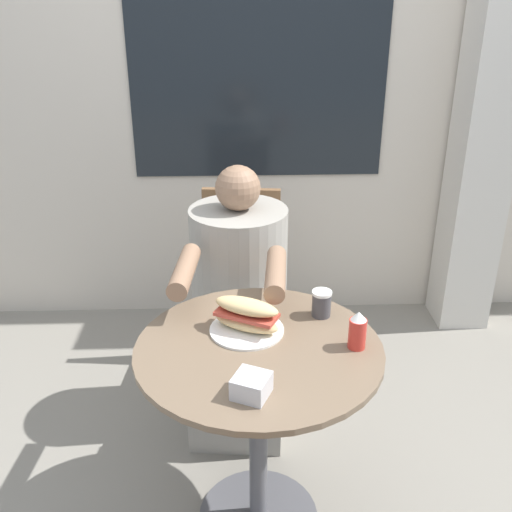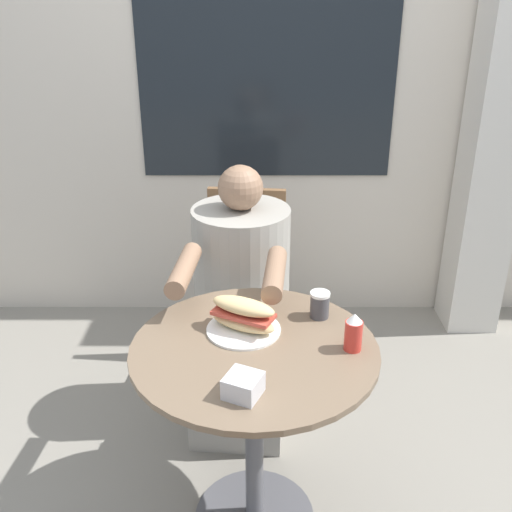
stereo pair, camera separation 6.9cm
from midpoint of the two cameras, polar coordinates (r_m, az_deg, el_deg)
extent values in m
cube|color=beige|center=(3.05, -1.65, 19.00)|extent=(8.00, 0.08, 2.80)
cube|color=black|center=(3.00, -0.46, 21.05)|extent=(1.25, 0.01, 1.45)
cube|color=beige|center=(3.12, 20.81, 13.89)|extent=(0.26, 0.26, 2.40)
cylinder|color=brown|center=(1.82, -0.85, -8.90)|extent=(0.75, 0.75, 0.02)
cylinder|color=#515156|center=(2.03, -0.79, -17.03)|extent=(0.06, 0.06, 0.67)
cube|color=brown|center=(2.67, -2.37, -3.58)|extent=(0.41, 0.41, 0.02)
cube|color=brown|center=(2.73, -2.11, 2.22)|extent=(0.35, 0.06, 0.42)
cylinder|color=brown|center=(2.64, 0.99, -9.69)|extent=(0.03, 0.03, 0.43)
cylinder|color=brown|center=(2.67, -6.20, -9.41)|extent=(0.03, 0.03, 0.43)
cylinder|color=brown|center=(2.92, 1.26, -6.01)|extent=(0.03, 0.03, 0.43)
cylinder|color=brown|center=(2.94, -5.21, -5.80)|extent=(0.03, 0.03, 0.43)
cube|color=gray|center=(2.54, -2.44, -11.00)|extent=(0.41, 0.51, 0.45)
cylinder|color=gray|center=(2.36, -2.48, -0.90)|extent=(0.38, 0.38, 0.47)
sphere|color=#8E6B51|center=(2.24, -2.63, 6.49)|extent=(0.17, 0.17, 0.17)
cylinder|color=#8E6B51|center=(1.98, 0.89, -1.65)|extent=(0.10, 0.31, 0.07)
cylinder|color=#8E6B51|center=(2.02, -7.80, -1.42)|extent=(0.10, 0.31, 0.07)
cylinder|color=white|center=(1.89, -1.95, -7.04)|extent=(0.23, 0.23, 0.01)
ellipsoid|color=#DBB77A|center=(1.87, -1.96, -6.35)|extent=(0.22, 0.16, 0.05)
cube|color=#B74233|center=(1.86, -1.97, -5.60)|extent=(0.21, 0.16, 0.01)
ellipsoid|color=#DBB77A|center=(1.84, -1.98, -4.83)|extent=(0.22, 0.16, 0.05)
cylinder|color=#424247|center=(1.96, 5.24, -4.67)|extent=(0.06, 0.06, 0.08)
cylinder|color=white|center=(1.94, 5.29, -3.52)|extent=(0.06, 0.06, 0.01)
cube|color=silver|center=(1.61, -1.70, -12.26)|extent=(0.12, 0.12, 0.06)
cylinder|color=red|center=(1.81, 8.53, -7.34)|extent=(0.05, 0.05, 0.09)
cone|color=white|center=(1.77, 8.66, -5.68)|extent=(0.05, 0.05, 0.03)
camera|label=1|loc=(0.03, -91.04, -0.48)|focal=42.00mm
camera|label=2|loc=(0.03, 88.96, 0.48)|focal=42.00mm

